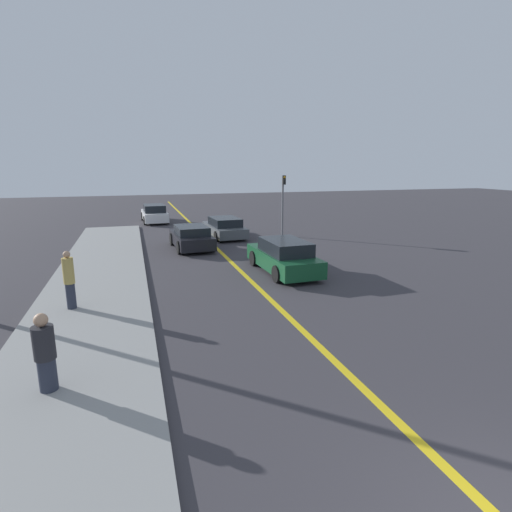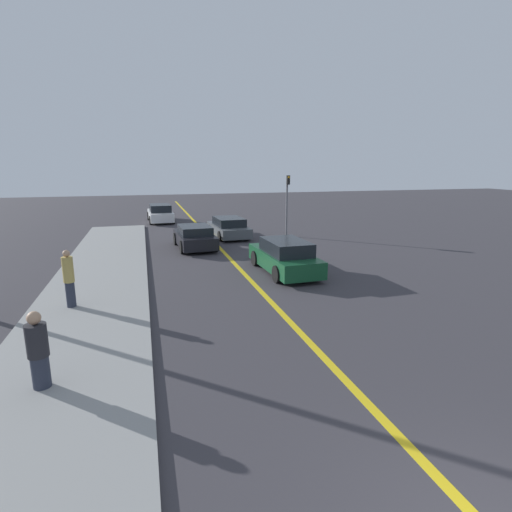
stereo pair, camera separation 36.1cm
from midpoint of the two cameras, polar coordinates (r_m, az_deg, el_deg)
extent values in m
cube|color=gold|center=(21.17, -4.45, 0.88)|extent=(0.20, 60.00, 0.01)
cube|color=gray|center=(16.73, -20.74, -2.98)|extent=(3.54, 27.53, 0.12)
cube|color=#144728|center=(16.71, 4.65, -0.56)|extent=(1.88, 4.53, 0.67)
cube|color=black|center=(16.38, 4.96, 1.32)|extent=(1.60, 2.51, 0.54)
cylinder|color=black|center=(17.74, 0.49, -0.33)|extent=(0.24, 0.68, 0.67)
cylinder|color=black|center=(18.31, 5.37, 0.03)|extent=(0.24, 0.68, 0.67)
cylinder|color=black|center=(15.21, 3.75, -2.60)|extent=(0.24, 0.68, 0.67)
cylinder|color=black|center=(15.87, 9.27, -2.09)|extent=(0.24, 0.68, 0.67)
cube|color=black|center=(21.72, -8.28, 2.42)|extent=(1.98, 4.05, 0.62)
cube|color=black|center=(21.43, -8.25, 3.72)|extent=(1.68, 2.26, 0.44)
cylinder|color=black|center=(22.81, -10.92, 2.42)|extent=(0.25, 0.69, 0.68)
cylinder|color=black|center=(23.09, -6.76, 2.69)|extent=(0.25, 0.69, 0.68)
cylinder|color=black|center=(20.42, -9.97, 1.24)|extent=(0.25, 0.69, 0.68)
cylinder|color=black|center=(20.73, -5.34, 1.56)|extent=(0.25, 0.69, 0.68)
cube|color=#4C5156|center=(24.98, -3.55, 3.79)|extent=(2.03, 4.42, 0.57)
cube|color=black|center=(24.70, -3.46, 4.93)|extent=(1.71, 2.47, 0.49)
cylinder|color=black|center=(26.09, -6.14, 3.80)|extent=(0.25, 0.62, 0.61)
cylinder|color=black|center=(26.51, -2.54, 4.00)|extent=(0.25, 0.62, 0.61)
cylinder|color=black|center=(23.51, -4.68, 2.83)|extent=(0.25, 0.62, 0.61)
cylinder|color=black|center=(23.98, -0.72, 3.07)|extent=(0.25, 0.62, 0.61)
cube|color=silver|center=(32.51, -13.19, 5.68)|extent=(1.89, 4.47, 0.66)
cube|color=black|center=(32.22, -13.22, 6.70)|extent=(1.61, 2.48, 0.55)
cylinder|color=black|center=(33.83, -14.77, 5.56)|extent=(0.24, 0.66, 0.65)
cylinder|color=black|center=(33.96, -11.97, 5.73)|extent=(0.24, 0.66, 0.65)
cylinder|color=black|center=(31.12, -14.47, 4.97)|extent=(0.24, 0.66, 0.65)
cylinder|color=black|center=(31.26, -11.44, 5.15)|extent=(0.24, 0.66, 0.65)
cylinder|color=#282D3D|center=(9.07, -27.35, -14.44)|extent=(0.34, 0.34, 0.66)
cylinder|color=#232328|center=(8.80, -27.80, -10.62)|extent=(0.40, 0.40, 0.66)
sphere|color=tan|center=(8.64, -28.12, -7.82)|extent=(0.26, 0.26, 0.26)
cylinder|color=#282D3D|center=(13.47, -24.26, -5.03)|extent=(0.27, 0.27, 0.79)
cylinder|color=tan|center=(13.26, -24.58, -1.78)|extent=(0.32, 0.32, 0.79)
sphere|color=tan|center=(13.16, -24.78, 0.33)|extent=(0.21, 0.21, 0.21)
cylinder|color=slate|center=(25.04, 4.83, 7.09)|extent=(0.12, 0.12, 3.77)
cube|color=black|center=(24.76, 5.05, 10.76)|extent=(0.18, 0.18, 0.55)
sphere|color=orange|center=(24.67, 5.13, 11.14)|extent=(0.14, 0.14, 0.14)
camera|label=1|loc=(0.18, -89.31, 0.16)|focal=28.00mm
camera|label=2|loc=(0.18, 90.69, -0.16)|focal=28.00mm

